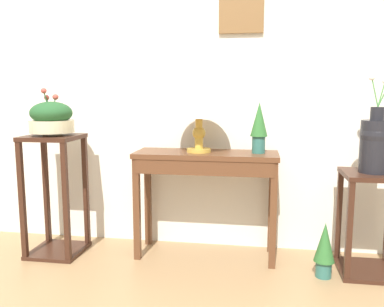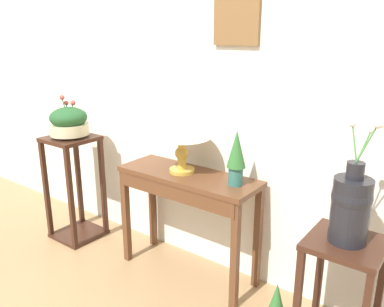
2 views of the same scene
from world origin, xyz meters
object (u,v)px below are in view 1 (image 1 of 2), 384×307
(console_table, at_px, (206,171))
(potted_plant_on_console, at_px, (259,125))
(planter_bowl_wide_left, at_px, (51,118))
(pedestal_stand_right, at_px, (370,224))
(flower_vase_tall_right, at_px, (376,140))
(pedestal_stand_left, at_px, (55,195))
(table_lamp, at_px, (199,106))
(potted_plant_floor, at_px, (325,248))

(console_table, bearing_deg, potted_plant_on_console, 5.12)
(planter_bowl_wide_left, xyz_separation_m, pedestal_stand_right, (2.18, 0.01, -0.67))
(potted_plant_on_console, xyz_separation_m, flower_vase_tall_right, (0.73, -0.13, -0.08))
(pedestal_stand_left, height_order, planter_bowl_wide_left, planter_bowl_wide_left)
(pedestal_stand_right, xyz_separation_m, flower_vase_tall_right, (0.00, 0.00, 0.54))
(planter_bowl_wide_left, height_order, flower_vase_tall_right, flower_vase_tall_right)
(table_lamp, height_order, potted_plant_on_console, table_lamp)
(table_lamp, height_order, potted_plant_floor, table_lamp)
(potted_plant_floor, bearing_deg, flower_vase_tall_right, 21.36)
(console_table, distance_m, pedestal_stand_right, 1.14)
(planter_bowl_wide_left, bearing_deg, pedestal_stand_right, 0.24)
(pedestal_stand_left, height_order, pedestal_stand_right, pedestal_stand_left)
(planter_bowl_wide_left, bearing_deg, potted_plant_floor, -3.25)
(planter_bowl_wide_left, xyz_separation_m, flower_vase_tall_right, (2.19, 0.01, -0.12))
(table_lamp, xyz_separation_m, pedestal_stand_right, (1.14, -0.12, -0.75))
(console_table, relative_size, potted_plant_floor, 2.75)
(console_table, distance_m, flower_vase_tall_right, 1.13)
(console_table, bearing_deg, potted_plant_floor, -15.10)
(potted_plant_on_console, bearing_deg, pedestal_stand_left, -174.49)
(flower_vase_tall_right, height_order, potted_plant_floor, flower_vase_tall_right)
(planter_bowl_wide_left, bearing_deg, table_lamp, 7.06)
(pedestal_stand_right, bearing_deg, flower_vase_tall_right, 1.37)
(table_lamp, distance_m, potted_plant_floor, 1.25)
(table_lamp, relative_size, flower_vase_tall_right, 0.68)
(table_lamp, bearing_deg, potted_plant_floor, -15.55)
(flower_vase_tall_right, bearing_deg, table_lamp, 174.02)
(flower_vase_tall_right, bearing_deg, pedestal_stand_right, -178.63)
(potted_plant_on_console, bearing_deg, potted_plant_floor, -29.87)
(potted_plant_on_console, relative_size, pedestal_stand_right, 0.52)
(pedestal_stand_left, distance_m, pedestal_stand_right, 2.19)
(pedestal_stand_left, height_order, flower_vase_tall_right, flower_vase_tall_right)
(table_lamp, bearing_deg, pedestal_stand_left, -172.93)
(pedestal_stand_left, distance_m, potted_plant_floor, 1.91)
(console_table, xyz_separation_m, potted_plant_on_console, (0.36, 0.03, 0.33))
(planter_bowl_wide_left, bearing_deg, potted_plant_on_console, 5.50)
(pedestal_stand_left, bearing_deg, potted_plant_on_console, 5.51)
(planter_bowl_wide_left, distance_m, potted_plant_floor, 2.05)
(planter_bowl_wide_left, height_order, pedestal_stand_right, planter_bowl_wide_left)
(pedestal_stand_left, bearing_deg, console_table, 5.64)
(potted_plant_on_console, bearing_deg, pedestal_stand_right, -10.25)
(potted_plant_on_console, xyz_separation_m, potted_plant_floor, (0.43, -0.25, -0.76))
(table_lamp, relative_size, pedestal_stand_right, 0.64)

